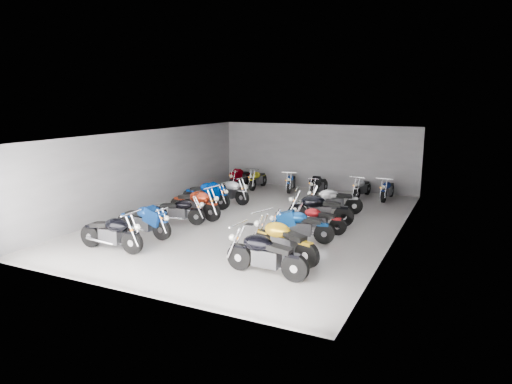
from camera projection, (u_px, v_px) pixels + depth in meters
ground at (256, 221)px, 16.89m from camera, size 14.00×14.00×0.00m
wall_back at (317, 157)px, 22.75m from camera, size 10.00×0.10×3.20m
wall_left at (146, 169)px, 18.69m from camera, size 0.10×14.00×3.20m
wall_right at (398, 191)px, 14.45m from camera, size 0.10×14.00×3.20m
ceiling at (256, 134)px, 16.24m from camera, size 10.00×14.00×0.04m
drain_grate at (250, 224)px, 16.45m from camera, size 0.32×0.32×0.01m
motorcycle_left_a at (112, 233)px, 13.55m from camera, size 2.27×0.45×1.00m
motorcycle_left_b at (144, 221)px, 14.91m from camera, size 2.24×0.47×0.98m
motorcycle_left_c at (178, 211)px, 16.41m from camera, size 2.00×0.70×0.90m
motorcycle_left_d at (195, 204)px, 17.17m from camera, size 2.37×0.56×1.04m
motorcycle_left_e at (206, 195)px, 18.86m from camera, size 2.28×0.47×1.00m
motorcycle_left_f at (229, 191)px, 19.74m from camera, size 2.17×0.62×0.96m
motorcycle_right_a at (265, 255)px, 11.64m from camera, size 2.33×0.49×1.02m
motorcycle_right_b at (283, 241)px, 12.72m from camera, size 2.29×0.90×1.04m
motorcycle_right_c at (300, 226)px, 14.39m from camera, size 2.11×0.58×0.93m
motorcycle_right_d at (318, 220)px, 15.37m from camera, size 1.91×0.39×0.84m
motorcycle_right_e at (319, 209)px, 16.28m from camera, size 2.35×0.74×1.05m
motorcycle_right_f at (334, 201)px, 17.84m from camera, size 2.08×1.03×0.97m
motorcycle_back_a at (240, 177)px, 23.28m from camera, size 0.43×2.03×0.89m
motorcycle_back_b at (258, 179)px, 22.86m from camera, size 0.41×2.01×0.88m
motorcycle_back_c at (291, 182)px, 22.27m from camera, size 0.55×1.86×0.83m
motorcycle_back_d at (319, 185)px, 21.25m from camera, size 0.42×1.99×0.88m
motorcycle_back_e at (362, 188)px, 20.84m from camera, size 0.46×1.89×0.83m
motorcycle_back_f at (388, 190)px, 20.32m from camera, size 0.41×1.96×0.86m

